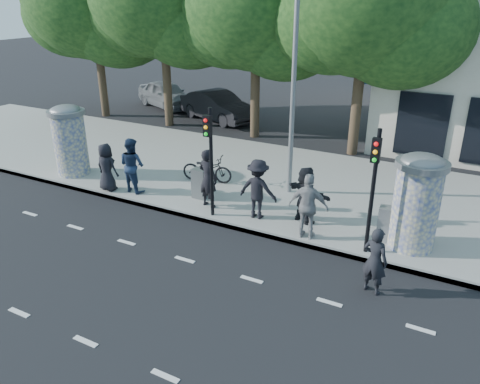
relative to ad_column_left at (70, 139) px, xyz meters
The scene contains 25 objects.
ground 8.63m from the ad_column_left, 32.01° to the right, with size 120.00×120.00×0.00m, color black.
sidewalk 7.94m from the ad_column_left, 22.62° to the left, with size 40.00×8.00×0.15m, color gray.
curb 7.41m from the ad_column_left, ahead, with size 40.00×0.10×0.16m, color slate.
lane_dash_near 9.95m from the ad_column_left, 42.94° to the right, with size 32.00×0.12×0.01m, color silver.
lane_dash_far 7.99m from the ad_column_left, 23.29° to the right, with size 32.00×0.12×0.01m, color silver.
ad_column_left is the anchor object (origin of this frame).
ad_column_right 12.40m from the ad_column_left, ahead, with size 1.36×1.36×2.65m.
traffic_pole_near 6.67m from the ad_column_left, ahead, with size 0.22×0.31×3.40m.
traffic_pole_far 11.44m from the ad_column_left, ahead, with size 0.22×0.31×3.40m.
street_lamp 8.90m from the ad_column_left, 14.94° to the left, with size 0.25×0.93×8.00m.
tree_far_left 10.92m from the ad_column_left, 125.94° to the left, with size 7.20×7.20×9.26m.
tree_near_left 10.07m from the ad_column_left, 65.71° to the left, with size 6.80×6.80×8.97m.
tree_center 12.62m from the ad_column_left, 41.88° to the left, with size 7.00×7.00×9.30m.
ped_a 2.47m from the ad_column_left, 15.13° to the right, with size 0.83×0.54×1.69m, color black.
ped_b 6.16m from the ad_column_left, ahead, with size 0.70×0.46×1.93m, color black.
ped_c 3.21m from the ad_column_left, ahead, with size 0.93×0.72×1.91m, color #1D2C48.
ped_d 7.92m from the ad_column_left, ahead, with size 1.21×0.69×1.87m, color black.
ped_e 9.75m from the ad_column_left, ahead, with size 1.12×0.64×1.91m, color gray.
ped_f 9.31m from the ad_column_left, ahead, with size 1.62×0.58×1.75m, color black.
man_road 12.16m from the ad_column_left, 10.46° to the right, with size 0.61×0.40×1.68m, color black.
bicycle 5.33m from the ad_column_left, 18.60° to the left, with size 1.89×0.66×0.99m, color black.
cabinet_left 5.62m from the ad_column_left, ahead, with size 0.49×0.36×1.03m, color slate.
cabinet_right 11.77m from the ad_column_left, ahead, with size 0.49×0.36×1.02m, color gray.
car_left 12.15m from the ad_column_left, 109.15° to the left, with size 4.66×1.88×1.59m, color slate.
car_mid 10.13m from the ad_column_left, 87.19° to the left, with size 4.86×1.69×1.60m, color black.
Camera 1 is at (6.34, -7.42, 6.57)m, focal length 35.00 mm.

